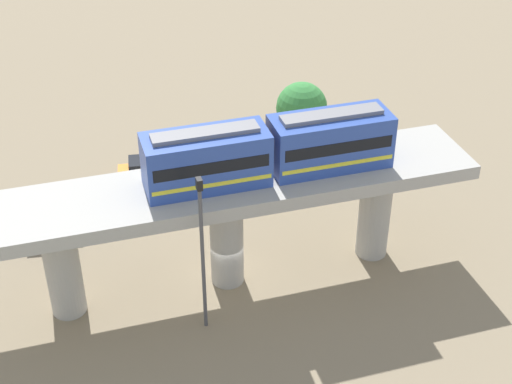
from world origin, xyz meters
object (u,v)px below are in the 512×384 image
train (269,150)px  signal_post (202,249)px  parked_car_orange (148,172)px  tree_near_viaduct (302,108)px  parked_car_yellow (269,178)px  parked_car_blue (47,225)px

train → signal_post: train is taller
parked_car_orange → signal_post: size_ratio=0.47×
train → tree_near_viaduct: 15.56m
train → parked_car_yellow: bearing=-17.7°
parked_car_blue → signal_post: size_ratio=0.47×
train → parked_car_orange: size_ratio=3.07×
parked_car_yellow → signal_post: signal_post is taller
train → tree_near_viaduct: (13.18, -6.70, -4.83)m
parked_car_orange → parked_car_yellow: bearing=-104.2°
parked_car_blue → parked_car_orange: bearing=-50.1°
train → signal_post: 6.52m
train → parked_car_orange: 15.12m
parked_car_orange → tree_near_viaduct: tree_near_viaduct is taller
parked_car_orange → tree_near_viaduct: 12.13m
train → parked_car_blue: bearing=58.5°
parked_car_orange → parked_car_blue: 8.53m
parked_car_orange → tree_near_viaduct: size_ratio=0.82×
parked_car_orange → parked_car_blue: same height
parked_car_orange → parked_car_blue: bearing=130.5°
parked_car_blue → tree_near_viaduct: 20.00m
parked_car_blue → signal_post: signal_post is taller
train → tree_near_viaduct: size_ratio=2.51×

